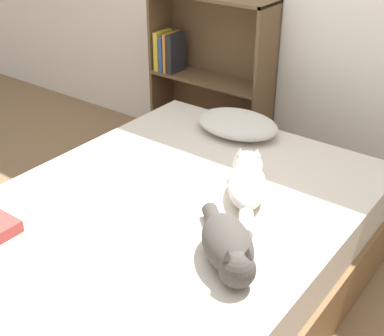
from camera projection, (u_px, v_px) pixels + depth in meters
ground_plane at (174, 286)px, 2.54m from camera, size 8.00×8.00×0.00m
bed at (173, 246)px, 2.42m from camera, size 1.47×1.89×0.48m
pillow at (238, 124)px, 2.88m from camera, size 0.46×0.33×0.11m
cat_light at (247, 182)px, 2.33m from camera, size 0.36×0.50×0.16m
cat_dark at (228, 247)px, 1.91m from camera, size 0.42×0.40×0.16m
bookshelf at (210, 74)px, 3.51m from camera, size 0.83×0.26×1.08m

